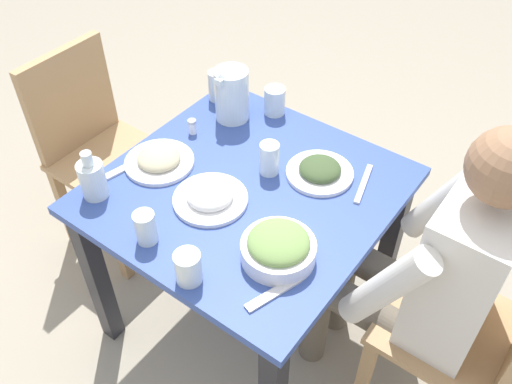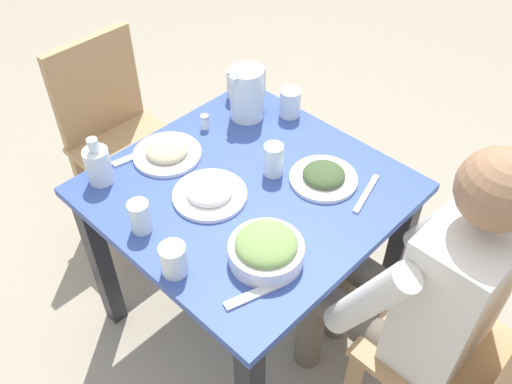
{
  "view_description": "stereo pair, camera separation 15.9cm",
  "coord_description": "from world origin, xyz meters",
  "px_view_note": "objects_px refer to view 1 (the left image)",
  "views": [
    {
      "loc": [
        -0.98,
        -0.77,
        1.88
      ],
      "look_at": [
        -0.01,
        -0.04,
        0.71
      ],
      "focal_mm": 38.64,
      "sensor_mm": 36.0,
      "label": 1
    },
    {
      "loc": [
        -0.88,
        -0.89,
        1.88
      ],
      "look_at": [
        -0.01,
        -0.04,
        0.71
      ],
      "focal_mm": 38.64,
      "sensor_mm": 36.0,
      "label": 2
    }
  ],
  "objects_px": {
    "chair_near": "(484,333)",
    "water_pitcher": "(232,94)",
    "plate_yoghurt": "(210,196)",
    "water_glass_near_left": "(188,267)",
    "salad_bowl": "(278,247)",
    "plate_dolmas": "(320,171)",
    "diner_near": "(428,268)",
    "water_glass_far_right": "(275,101)",
    "water_glass_center": "(217,86)",
    "plate_beans": "(159,160)",
    "water_glass_far_left": "(146,227)",
    "dining_table": "(247,214)",
    "water_glass_near_right": "(269,158)",
    "salt_shaker": "(192,126)",
    "chair_far": "(96,143)",
    "oil_carafe": "(93,181)"
  },
  "relations": [
    {
      "from": "dining_table",
      "to": "water_glass_far_left",
      "type": "height_order",
      "value": "water_glass_far_left"
    },
    {
      "from": "oil_carafe",
      "to": "plate_beans",
      "type": "bearing_deg",
      "value": -14.29
    },
    {
      "from": "dining_table",
      "to": "plate_yoghurt",
      "type": "relative_size",
      "value": 3.73
    },
    {
      "from": "salad_bowl",
      "to": "diner_near",
      "type": "bearing_deg",
      "value": -51.61
    },
    {
      "from": "water_pitcher",
      "to": "water_glass_far_right",
      "type": "distance_m",
      "value": 0.16
    },
    {
      "from": "plate_yoghurt",
      "to": "salt_shaker",
      "type": "height_order",
      "value": "same"
    },
    {
      "from": "salad_bowl",
      "to": "plate_dolmas",
      "type": "xyz_separation_m",
      "value": [
        0.36,
        0.09,
        -0.03
      ]
    },
    {
      "from": "water_glass_near_right",
      "to": "water_glass_center",
      "type": "bearing_deg",
      "value": 61.08
    },
    {
      "from": "diner_near",
      "to": "water_glass_center",
      "type": "bearing_deg",
      "value": 76.96
    },
    {
      "from": "plate_yoghurt",
      "to": "water_glass_near_left",
      "type": "xyz_separation_m",
      "value": [
        -0.26,
        -0.14,
        0.03
      ]
    },
    {
      "from": "dining_table",
      "to": "chair_far",
      "type": "height_order",
      "value": "chair_far"
    },
    {
      "from": "dining_table",
      "to": "water_glass_far_right",
      "type": "height_order",
      "value": "water_glass_far_right"
    },
    {
      "from": "dining_table",
      "to": "oil_carafe",
      "type": "height_order",
      "value": "oil_carafe"
    },
    {
      "from": "dining_table",
      "to": "water_glass_center",
      "type": "distance_m",
      "value": 0.53
    },
    {
      "from": "water_glass_far_right",
      "to": "plate_dolmas",
      "type": "bearing_deg",
      "value": -121.43
    },
    {
      "from": "water_pitcher",
      "to": "salad_bowl",
      "type": "height_order",
      "value": "water_pitcher"
    },
    {
      "from": "water_pitcher",
      "to": "water_glass_center",
      "type": "bearing_deg",
      "value": 64.43
    },
    {
      "from": "plate_dolmas",
      "to": "water_glass_near_left",
      "type": "height_order",
      "value": "water_glass_near_left"
    },
    {
      "from": "dining_table",
      "to": "water_glass_far_right",
      "type": "bearing_deg",
      "value": 22.76
    },
    {
      "from": "dining_table",
      "to": "salad_bowl",
      "type": "distance_m",
      "value": 0.34
    },
    {
      "from": "plate_yoghurt",
      "to": "water_glass_far_right",
      "type": "xyz_separation_m",
      "value": [
        0.49,
        0.11,
        0.03
      ]
    },
    {
      "from": "chair_far",
      "to": "salt_shaker",
      "type": "distance_m",
      "value": 0.53
    },
    {
      "from": "plate_dolmas",
      "to": "chair_near",
      "type": "bearing_deg",
      "value": -97.99
    },
    {
      "from": "chair_near",
      "to": "water_glass_far_left",
      "type": "height_order",
      "value": "chair_near"
    },
    {
      "from": "diner_near",
      "to": "plate_beans",
      "type": "height_order",
      "value": "diner_near"
    },
    {
      "from": "salad_bowl",
      "to": "chair_near",
      "type": "bearing_deg",
      "value": -63.67
    },
    {
      "from": "water_glass_center",
      "to": "salt_shaker",
      "type": "xyz_separation_m",
      "value": [
        -0.21,
        -0.06,
        -0.03
      ]
    },
    {
      "from": "water_glass_near_left",
      "to": "water_glass_center",
      "type": "xyz_separation_m",
      "value": [
        0.69,
        0.47,
        0.01
      ]
    },
    {
      "from": "chair_near",
      "to": "water_glass_near_left",
      "type": "distance_m",
      "value": 0.87
    },
    {
      "from": "chair_far",
      "to": "dining_table",
      "type": "bearing_deg",
      "value": -91.64
    },
    {
      "from": "plate_beans",
      "to": "water_glass_near_left",
      "type": "distance_m",
      "value": 0.49
    },
    {
      "from": "diner_near",
      "to": "plate_yoghurt",
      "type": "relative_size",
      "value": 5.06
    },
    {
      "from": "plate_beans",
      "to": "water_glass_far_left",
      "type": "height_order",
      "value": "water_glass_far_left"
    },
    {
      "from": "water_pitcher",
      "to": "water_glass_near_right",
      "type": "distance_m",
      "value": 0.32
    },
    {
      "from": "water_glass_far_right",
      "to": "oil_carafe",
      "type": "xyz_separation_m",
      "value": [
        -0.68,
        0.19,
        0.01
      ]
    },
    {
      "from": "chair_near",
      "to": "water_pitcher",
      "type": "height_order",
      "value": "water_pitcher"
    },
    {
      "from": "chair_far",
      "to": "water_glass_near_left",
      "type": "relative_size",
      "value": 9.1
    },
    {
      "from": "dining_table",
      "to": "diner_near",
      "type": "xyz_separation_m",
      "value": [
        0.1,
        -0.58,
        0.05
      ]
    },
    {
      "from": "plate_dolmas",
      "to": "salt_shaker",
      "type": "bearing_deg",
      "value": 99.44
    },
    {
      "from": "salad_bowl",
      "to": "water_glass_far_right",
      "type": "bearing_deg",
      "value": 36.02
    },
    {
      "from": "diner_near",
      "to": "salt_shaker",
      "type": "height_order",
      "value": "diner_near"
    },
    {
      "from": "diner_near",
      "to": "plate_dolmas",
      "type": "distance_m",
      "value": 0.44
    },
    {
      "from": "salad_bowl",
      "to": "plate_beans",
      "type": "distance_m",
      "value": 0.54
    },
    {
      "from": "plate_yoghurt",
      "to": "plate_dolmas",
      "type": "bearing_deg",
      "value": -34.15
    },
    {
      "from": "salt_shaker",
      "to": "water_glass_center",
      "type": "bearing_deg",
      "value": 16.7
    },
    {
      "from": "chair_near",
      "to": "plate_beans",
      "type": "xyz_separation_m",
      "value": [
        -0.18,
        1.08,
        0.23
      ]
    },
    {
      "from": "chair_near",
      "to": "plate_beans",
      "type": "distance_m",
      "value": 1.12
    },
    {
      "from": "plate_yoghurt",
      "to": "water_glass_near_left",
      "type": "height_order",
      "value": "water_glass_near_left"
    },
    {
      "from": "plate_dolmas",
      "to": "water_glass_far_left",
      "type": "bearing_deg",
      "value": 154.91
    },
    {
      "from": "chair_near",
      "to": "water_glass_near_left",
      "type": "relative_size",
      "value": 9.1
    }
  ]
}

